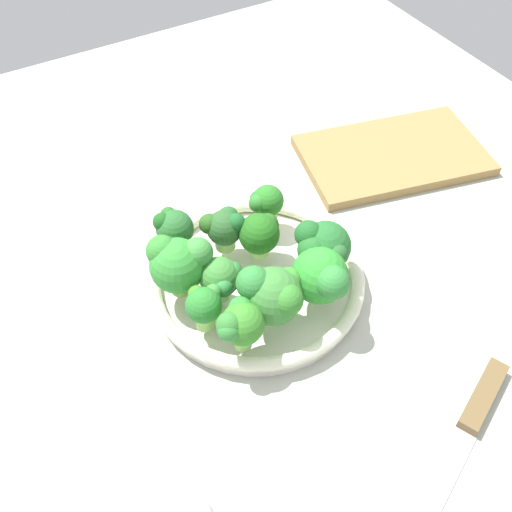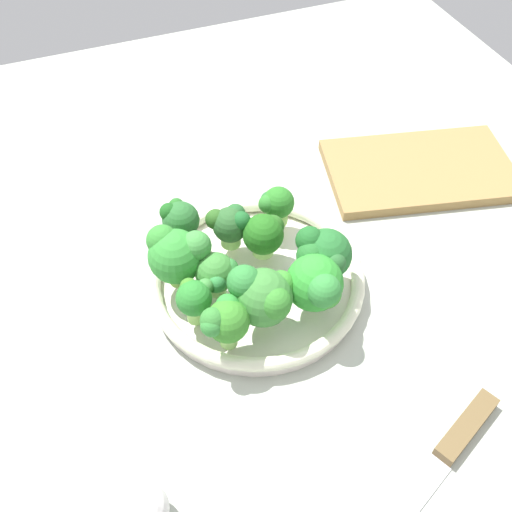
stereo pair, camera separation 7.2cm
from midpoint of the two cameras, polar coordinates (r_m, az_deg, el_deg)
ground_plane at (r=78.60cm, az=1.37°, el=-3.17°), size 130.00×130.00×2.50cm
bowl at (r=75.88cm, az=2.73°, el=-2.40°), size 27.32×27.32×3.07cm
broccoli_floret_0 at (r=70.37cm, az=-4.65°, el=0.02°), size 7.57×6.81×7.98cm
broccoli_floret_1 at (r=75.39cm, az=0.18°, el=2.91°), size 5.28×4.61×5.78cm
broccoli_floret_2 at (r=67.60cm, az=-2.82°, el=-4.18°), size 4.63×4.43×5.91cm
broccoli_floret_3 at (r=68.67cm, az=8.81°, el=-2.95°), size 6.73×7.69×7.36cm
broccoli_floret_4 at (r=70.06cm, az=-0.76°, el=-1.88°), size 5.20×5.42×5.90cm
broccoli_floret_5 at (r=66.65cm, az=3.77°, el=-3.96°), size 7.60×7.16×8.04cm
broccoli_floret_6 at (r=75.15cm, az=-4.52°, el=3.21°), size 4.75×5.18×6.66cm
broccoli_floret_7 at (r=78.53cm, az=4.56°, el=4.79°), size 4.85×4.21×5.57cm
broccoli_floret_8 at (r=74.62cm, az=3.60°, el=1.97°), size 5.48×5.39×5.91cm
broccoli_floret_9 at (r=71.65cm, az=9.23°, el=0.05°), size 7.04×6.73×7.49cm
broccoli_floret_10 at (r=64.78cm, az=0.20°, el=-6.35°), size 5.59×5.15×6.74cm
knife at (r=68.70cm, az=20.28°, el=-17.84°), size 25.14×13.38×1.50cm
cutting_board at (r=96.13cm, az=17.42°, el=7.70°), size 30.88×22.53×1.60cm
garlic_bulb at (r=61.24cm, az=-7.32°, el=-23.04°), size 5.42×5.42×5.42cm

